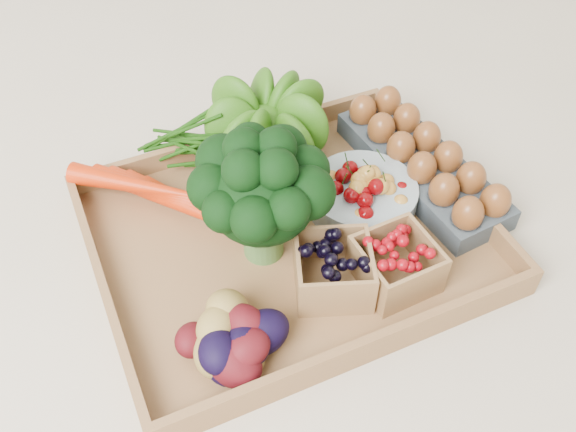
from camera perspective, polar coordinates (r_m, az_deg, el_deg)
name	(u,v)px	position (r m, az deg, el deg)	size (l,w,h in m)	color
ground	(288,243)	(0.96, 0.00, -2.44)	(4.00, 4.00, 0.00)	beige
tray	(288,240)	(0.95, 0.00, -2.15)	(0.55, 0.45, 0.01)	olive
carrots	(173,198)	(0.98, -10.20, 1.60)	(0.23, 0.16, 0.05)	red
lettuce	(268,117)	(1.04, -1.77, 8.82)	(0.14, 0.14, 0.14)	#24510C
broccoli	(262,215)	(0.87, -2.30, 0.05)	(0.19, 0.19, 0.15)	black
cherry_bowl	(362,197)	(0.98, 6.63, 1.71)	(0.16, 0.16, 0.04)	#8C9EA5
egg_carton	(421,168)	(1.04, 11.74, 4.18)	(0.11, 0.32, 0.04)	#3C454C
potatoes	(232,336)	(0.79, -5.02, -10.61)	(0.16, 0.16, 0.09)	#3E0A0E
punnet_blackberry	(333,270)	(0.86, 4.05, -4.80)	(0.10, 0.10, 0.07)	black
punnet_raspberry	(396,264)	(0.88, 9.58, -4.23)	(0.10, 0.10, 0.07)	maroon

